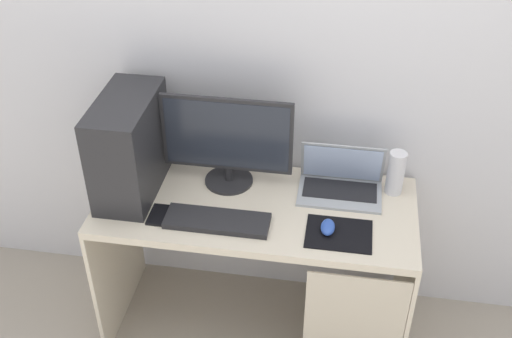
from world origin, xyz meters
TOP-DOWN VIEW (x-y plane):
  - ground_plane at (0.00, 0.00)m, footprint 8.00×8.00m
  - wall_back at (0.00, 0.33)m, footprint 4.00×0.05m
  - desk at (0.02, -0.01)m, footprint 1.33×0.58m
  - pc_tower at (-0.53, 0.03)m, footprint 0.22×0.44m
  - monitor at (-0.14, 0.13)m, footprint 0.55×0.21m
  - laptop at (0.34, 0.15)m, footprint 0.35×0.22m
  - speaker at (0.56, 0.18)m, footprint 0.07×0.07m
  - keyboard at (-0.13, -0.14)m, footprint 0.42×0.14m
  - mousepad at (0.35, -0.13)m, footprint 0.26×0.20m
  - mouse_left at (0.31, -0.12)m, footprint 0.06×0.10m
  - cell_phone at (-0.38, -0.14)m, footprint 0.07×0.13m

SIDE VIEW (x-z plane):
  - ground_plane at x=0.00m, z-range 0.00..0.00m
  - desk at x=0.02m, z-range 0.21..0.96m
  - mousepad at x=0.35m, z-range 0.74..0.75m
  - cell_phone at x=-0.38m, z-range 0.74..0.75m
  - keyboard at x=-0.13m, z-range 0.74..0.77m
  - mouse_left at x=0.31m, z-range 0.75..0.78m
  - laptop at x=0.34m, z-range 0.68..0.90m
  - speaker at x=0.56m, z-range 0.74..0.94m
  - monitor at x=-0.14m, z-range 0.75..1.17m
  - pc_tower at x=-0.53m, z-range 0.74..1.17m
  - wall_back at x=0.00m, z-range 0.00..2.60m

